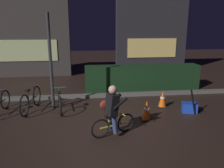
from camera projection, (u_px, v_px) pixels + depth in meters
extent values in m
plane|color=black|center=(108.00, 120.00, 6.30)|extent=(40.00, 40.00, 0.00)
cube|color=#56544F|center=(101.00, 95.00, 8.40)|extent=(12.00, 0.24, 0.12)
cube|color=black|center=(142.00, 77.00, 9.37)|extent=(4.80, 0.70, 1.03)
cube|color=#383330|center=(27.00, 35.00, 11.58)|extent=(4.42, 0.50, 4.38)
cube|color=#BFCC8C|center=(27.00, 51.00, 11.52)|extent=(3.10, 0.04, 1.10)
cube|color=#262328|center=(151.00, 32.00, 13.07)|extent=(4.17, 0.50, 4.60)
cube|color=#F2D172|center=(152.00, 48.00, 13.03)|extent=(2.92, 0.04, 1.10)
cylinder|color=#2D2D33|center=(51.00, 62.00, 6.88)|extent=(0.10, 0.10, 2.99)
torus|color=black|center=(5.00, 99.00, 7.13)|extent=(0.13, 0.62, 0.62)
cylinder|color=black|center=(1.00, 96.00, 6.88)|extent=(0.03, 0.03, 0.39)
cylinder|color=black|center=(0.00, 89.00, 6.83)|extent=(0.46, 0.08, 0.02)
torus|color=black|center=(37.00, 96.00, 7.45)|extent=(0.15, 0.66, 0.66)
torus|color=black|center=(24.00, 106.00, 6.49)|extent=(0.15, 0.66, 0.66)
cylinder|color=black|center=(31.00, 100.00, 6.97)|extent=(0.20, 0.98, 0.04)
cylinder|color=black|center=(28.00, 96.00, 6.76)|extent=(0.03, 0.03, 0.37)
cube|color=black|center=(28.00, 90.00, 6.71)|extent=(0.13, 0.21, 0.05)
cylinder|color=black|center=(34.00, 91.00, 7.18)|extent=(0.03, 0.03, 0.42)
cylinder|color=black|center=(33.00, 85.00, 7.13)|extent=(0.46, 0.10, 0.02)
torus|color=black|center=(59.00, 97.00, 7.38)|extent=(0.13, 0.61, 0.61)
torus|color=black|center=(60.00, 106.00, 6.54)|extent=(0.13, 0.61, 0.61)
cylinder|color=#236B38|center=(60.00, 101.00, 6.96)|extent=(0.17, 0.90, 0.04)
cylinder|color=#236B38|center=(60.00, 98.00, 6.77)|extent=(0.03, 0.03, 0.34)
cube|color=black|center=(59.00, 92.00, 6.73)|extent=(0.13, 0.21, 0.05)
cylinder|color=#236B38|center=(59.00, 93.00, 7.15)|extent=(0.03, 0.03, 0.38)
cylinder|color=#236B38|center=(59.00, 88.00, 7.10)|extent=(0.46, 0.09, 0.02)
cube|color=black|center=(146.00, 119.00, 6.33)|extent=(0.36, 0.36, 0.03)
cone|color=#EA560F|center=(147.00, 110.00, 6.26)|extent=(0.26, 0.26, 0.54)
cylinder|color=white|center=(147.00, 109.00, 6.25)|extent=(0.16, 0.16, 0.05)
cube|color=black|center=(162.00, 106.00, 7.34)|extent=(0.36, 0.36, 0.03)
cone|color=#EA560F|center=(163.00, 98.00, 7.27)|extent=(0.26, 0.26, 0.53)
cylinder|color=white|center=(163.00, 98.00, 7.27)|extent=(0.16, 0.16, 0.05)
cube|color=#193DB7|center=(189.00, 107.00, 6.86)|extent=(0.51, 0.43, 0.30)
torus|color=black|center=(126.00, 123.00, 5.54)|extent=(0.47, 0.22, 0.48)
torus|color=black|center=(100.00, 129.00, 5.21)|extent=(0.47, 0.22, 0.48)
cylinder|color=gold|center=(113.00, 126.00, 5.37)|extent=(0.67, 0.29, 0.04)
cylinder|color=gold|center=(109.00, 122.00, 5.28)|extent=(0.03, 0.03, 0.26)
cube|color=black|center=(109.00, 116.00, 5.25)|extent=(0.22, 0.17, 0.05)
cylinder|color=gold|center=(120.00, 118.00, 5.43)|extent=(0.03, 0.03, 0.30)
cylinder|color=gold|center=(120.00, 113.00, 5.39)|extent=(0.19, 0.44, 0.02)
cylinder|color=navy|center=(111.00, 122.00, 5.43)|extent=(0.18, 0.23, 0.42)
cylinder|color=navy|center=(115.00, 125.00, 5.26)|extent=(0.18, 0.23, 0.42)
cube|color=black|center=(112.00, 105.00, 5.22)|extent=(0.36, 0.39, 0.54)
sphere|color=tan|center=(113.00, 90.00, 5.14)|extent=(0.20, 0.20, 0.20)
cylinder|color=black|center=(114.00, 100.00, 5.39)|extent=(0.40, 0.22, 0.29)
cylinder|color=black|center=(120.00, 103.00, 5.15)|extent=(0.40, 0.22, 0.29)
ellipsoid|color=maroon|center=(106.00, 105.00, 5.38)|extent=(0.36, 0.27, 0.24)
cylinder|color=black|center=(193.00, 102.00, 6.55)|extent=(0.31, 0.18, 0.82)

